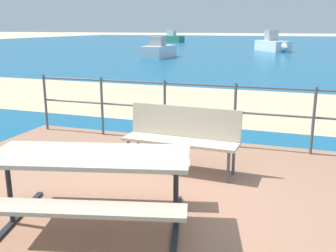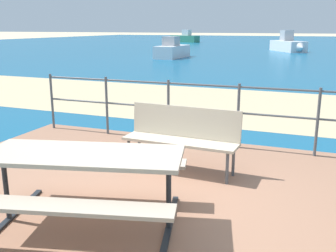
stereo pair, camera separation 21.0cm
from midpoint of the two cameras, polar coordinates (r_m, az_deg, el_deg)
name	(u,v)px [view 1 (the left image)]	position (r m, az deg, el deg)	size (l,w,h in m)	color
ground_plane	(147,207)	(4.44, -4.47, -11.76)	(240.00, 240.00, 0.00)	beige
patio_paving	(147,204)	(4.42, -4.48, -11.41)	(6.40, 5.20, 0.06)	#996B51
sea_water	(284,46)	(43.73, 16.55, 11.27)	(90.00, 90.00, 0.01)	#145B84
beach_strip	(234,105)	(10.12, 9.06, 3.13)	(54.00, 4.89, 0.01)	tan
picnic_table	(90,170)	(3.75, -12.96, -6.38)	(2.14, 1.79, 0.75)	tan
park_bench	(182,133)	(5.17, 0.94, -1.06)	(1.56, 0.49, 0.86)	#BCAD93
railing_fence	(199,105)	(6.34, 3.62, 3.06)	(5.94, 0.04, 1.04)	#4C5156
boat_near	(160,50)	(25.42, -1.50, 11.07)	(1.34, 3.89, 1.34)	silver
boat_mid	(273,45)	(33.41, 14.99, 11.47)	(3.17, 4.45, 1.67)	silver
boat_far	(169,38)	(51.31, 0.04, 12.80)	(4.42, 2.38, 1.56)	#338466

